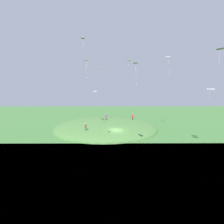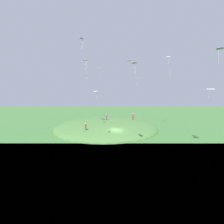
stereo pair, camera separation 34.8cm
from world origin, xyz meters
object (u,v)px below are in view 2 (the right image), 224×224
at_px(kite_0, 88,74).
at_px(kite_12, 220,49).
at_px(kite_5, 135,63).
at_px(kite_11, 95,92).
at_px(kite_4, 100,68).
at_px(person_watching_kites, 86,126).
at_px(person_on_hilltop, 133,116).
at_px(kite_8, 211,89).
at_px(person_with_child, 107,116).
at_px(kite_1, 171,71).
at_px(kite_6, 168,57).
at_px(kite_7, 136,79).
at_px(kite_3, 85,61).
at_px(kite_2, 85,66).
at_px(kite_9, 129,61).
at_px(kite_10, 82,39).

xyz_separation_m(kite_0, kite_12, (-15.09, -20.50, 1.91)).
bearing_deg(kite_5, kite_11, 22.38).
bearing_deg(kite_5, kite_4, 18.86).
bearing_deg(person_watching_kites, kite_0, -85.99).
relative_size(person_on_hilltop, kite_12, 0.85).
bearing_deg(kite_8, person_with_child, 42.69).
bearing_deg(kite_12, kite_0, 53.64).
relative_size(kite_1, kite_4, 1.10).
distance_m(kite_5, kite_12, 12.03).
bearing_deg(kite_1, kite_8, -179.25).
bearing_deg(kite_5, kite_6, -28.82).
bearing_deg(kite_11, kite_6, -85.78).
bearing_deg(kite_11, kite_4, -69.82).
bearing_deg(kite_7, kite_5, 171.79).
bearing_deg(person_watching_kites, kite_6, -154.22).
relative_size(kite_3, kite_6, 0.92).
height_order(person_on_hilltop, kite_7, kite_7).
distance_m(person_on_hilltop, kite_4, 17.27).
xyz_separation_m(person_with_child, kite_5, (-22.78, -4.67, 10.63)).
distance_m(person_watching_kites, kite_6, 25.32).
relative_size(kite_2, kite_7, 1.09).
distance_m(kite_6, kite_8, 16.90).
bearing_deg(kite_8, kite_4, 53.65).
relative_size(kite_6, kite_9, 1.27).
distance_m(kite_10, kite_11, 20.03).
height_order(kite_1, kite_12, kite_12).
bearing_deg(kite_12, kite_1, -1.73).
distance_m(person_watching_kites, kite_9, 18.55).
xyz_separation_m(kite_2, kite_9, (-4.00, -11.20, 0.65)).
distance_m(kite_1, kite_8, 20.47).
bearing_deg(kite_4, person_on_hilltop, -47.95).
xyz_separation_m(kite_2, kite_4, (-4.64, -4.22, -1.20)).
xyz_separation_m(kite_5, kite_7, (22.51, -3.25, -0.58)).
bearing_deg(kite_7, kite_10, 156.85).
bearing_deg(kite_4, kite_11, 110.18).
relative_size(person_watching_kites, kite_7, 0.81).
height_order(kite_2, kite_6, kite_6).
bearing_deg(kite_7, kite_4, 117.34).
xyz_separation_m(kite_7, kite_10, (-24.05, 10.28, 3.36)).
distance_m(kite_11, kite_12, 26.14).
height_order(kite_6, kite_9, kite_6).
height_order(person_on_hilltop, kite_2, kite_2).
bearing_deg(kite_1, person_with_child, 92.80).
bearing_deg(kite_4, kite_2, 42.24).
bearing_deg(kite_10, person_with_child, -5.56).
relative_size(kite_1, kite_8, 1.19).
xyz_separation_m(kite_6, kite_9, (-0.24, 9.29, -0.87)).
distance_m(kite_2, kite_5, 24.74).
height_order(kite_5, kite_9, kite_9).
bearing_deg(kite_11, kite_3, 174.63).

